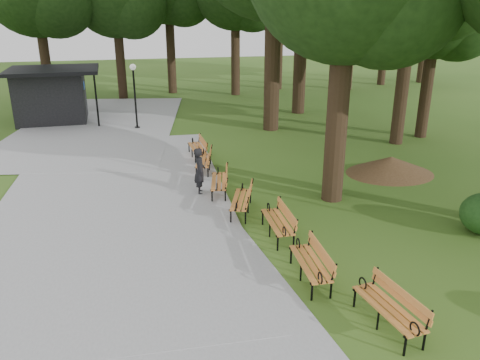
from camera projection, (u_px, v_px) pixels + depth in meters
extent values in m
plane|color=#315618|center=(246.00, 225.00, 14.10)|extent=(100.00, 100.00, 0.00)
cube|color=#97979A|center=(109.00, 199.00, 15.98)|extent=(12.00, 38.00, 0.06)
imported|color=black|center=(200.00, 171.00, 16.25)|extent=(0.44, 0.63, 1.64)
cylinder|color=black|center=(135.00, 99.00, 24.83)|extent=(0.10, 0.10, 3.13)
sphere|color=white|center=(133.00, 67.00, 24.26)|extent=(0.32, 0.32, 0.32)
cone|color=#47301C|center=(390.00, 165.00, 18.41)|extent=(2.88, 2.88, 0.68)
cylinder|color=black|center=(339.00, 99.00, 14.90)|extent=(0.70, 0.70, 6.80)
cylinder|color=black|center=(405.00, 64.00, 21.40)|extent=(0.60, 0.60, 7.38)
cylinder|color=black|center=(273.00, 43.00, 23.71)|extent=(0.80, 0.80, 8.80)
cylinder|color=black|center=(301.00, 42.00, 27.79)|extent=(0.76, 0.76, 8.39)
cylinder|color=black|center=(428.00, 78.00, 22.80)|extent=(0.56, 0.56, 5.79)
sphere|color=black|center=(438.00, 2.00, 21.63)|extent=(5.11, 5.11, 5.11)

